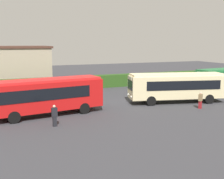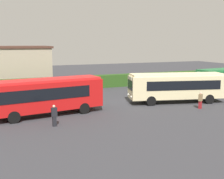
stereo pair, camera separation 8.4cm
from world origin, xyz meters
The scene contains 8 objects.
ground_plane centered at (0.00, 0.00, 0.00)m, with size 107.18×107.18×0.00m, color #38383D.
bus_red centered at (-8.88, -1.90, 1.88)m, with size 10.32×3.85×3.28m.
bus_cream centered at (5.05, -1.74, 1.82)m, with size 10.60×4.95×3.15m.
person_right centered at (-8.97, -5.56, 0.89)m, with size 0.45×0.28×1.70m.
person_far centered at (5.46, -5.10, 0.86)m, with size 0.52×0.43×1.65m.
hedge_row centered at (0.00, 11.22, 0.89)m, with size 65.59×1.32×1.77m, color #2B501A.
depot_building centered at (-10.70, 17.72, 2.97)m, with size 11.39×8.02×5.91m.
traffic_cone centered at (-5.35, 4.10, 0.30)m, with size 0.36×0.36×0.60m, color orange.
Camera 2 is at (-13.14, -27.03, 6.44)m, focal length 45.81 mm.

